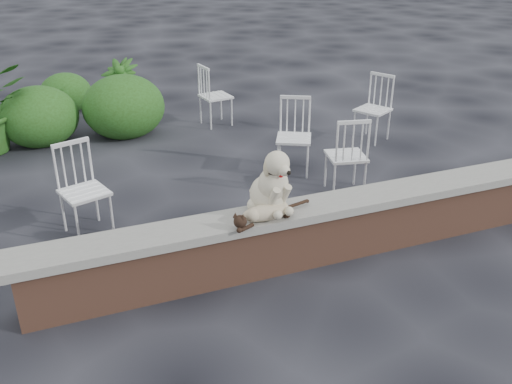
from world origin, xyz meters
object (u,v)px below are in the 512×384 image
object	(u,v)px
chair_e	(216,95)
chair_d	(373,109)
chair_c	(346,154)
potted_plant_b	(121,94)
chair_b	(294,137)
dog	(268,179)
cat	(266,211)
chair_a	(84,191)

from	to	relation	value
chair_e	chair_d	distance (m)	2.40
chair_c	potted_plant_b	size ratio (longest dim) A/B	0.91
chair_e	chair_b	distance (m)	2.17
chair_c	chair_d	distance (m)	1.87
dog	cat	size ratio (longest dim) A/B	0.64
chair_c	chair_d	world-z (taller)	same
chair_a	potted_plant_b	xyz separation A→B (m)	(0.90, 3.22, 0.05)
dog	potted_plant_b	distance (m)	4.53
dog	chair_c	size ratio (longest dim) A/B	0.65
chair_d	potted_plant_b	world-z (taller)	potted_plant_b
chair_a	chair_b	bearing A→B (deg)	-3.19
cat	chair_c	size ratio (longest dim) A/B	1.03
chair_e	chair_d	xyz separation A→B (m)	(1.88, -1.49, 0.00)
chair_a	potted_plant_b	size ratio (longest dim) A/B	0.91
cat	chair_a	world-z (taller)	chair_a
cat	chair_a	distance (m)	1.97
dog	chair_d	xyz separation A→B (m)	(2.69, 2.56, -0.42)
dog	chair_a	bearing A→B (deg)	127.47
cat	chair_e	xyz separation A→B (m)	(0.89, 4.20, -0.19)
chair_a	chair_c	xyz separation A→B (m)	(2.90, -0.10, 0.00)
dog	potted_plant_b	xyz separation A→B (m)	(-0.55, 4.48, -0.37)
chair_e	chair_d	world-z (taller)	same
chair_e	potted_plant_b	bearing A→B (deg)	63.89
chair_a	chair_d	bearing A→B (deg)	0.24
chair_e	chair_c	distance (m)	2.96
cat	chair_a	size ratio (longest dim) A/B	1.03
chair_c	potted_plant_b	distance (m)	3.88
chair_d	potted_plant_b	xyz separation A→B (m)	(-3.24, 1.92, 0.05)
cat	chair_a	bearing A→B (deg)	122.63
chair_c	cat	bearing A→B (deg)	52.81
chair_e	chair_c	size ratio (longest dim) A/B	1.00
chair_a	cat	bearing A→B (deg)	-63.03
cat	chair_b	xyz separation A→B (m)	(1.22, 2.06, -0.19)
chair_a	chair_c	world-z (taller)	same
chair_d	potted_plant_b	size ratio (longest dim) A/B	0.91
chair_b	chair_d	xyz separation A→B (m)	(1.55, 0.65, 0.00)
chair_c	chair_b	bearing A→B (deg)	-54.97
dog	chair_e	bearing A→B (deg)	67.08
cat	potted_plant_b	size ratio (longest dim) A/B	0.93
dog	cat	bearing A→B (deg)	-129.62
chair_e	chair_a	xyz separation A→B (m)	(-2.26, -2.79, 0.00)
chair_e	cat	bearing A→B (deg)	159.39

